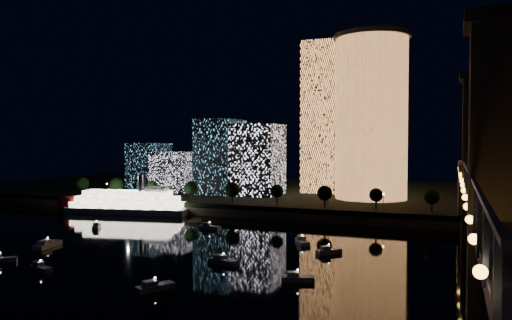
# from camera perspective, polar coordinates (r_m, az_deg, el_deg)

# --- Properties ---
(ground) EXTENTS (520.00, 520.00, 0.00)m
(ground) POSITION_cam_1_polar(r_m,az_deg,el_deg) (123.07, -7.00, -12.33)
(ground) COLOR black
(ground) RESTS_ON ground
(far_bank) EXTENTS (420.00, 160.00, 5.00)m
(far_bank) POSITION_cam_1_polar(r_m,az_deg,el_deg) (272.14, 9.43, -3.92)
(far_bank) COLOR black
(far_bank) RESTS_ON ground
(seawall) EXTENTS (420.00, 6.00, 3.00)m
(seawall) POSITION_cam_1_polar(r_m,az_deg,el_deg) (197.30, 4.58, -6.44)
(seawall) COLOR #6B5E4C
(seawall) RESTS_ON ground
(tower_cylindrical) EXTENTS (34.00, 34.00, 74.07)m
(tower_cylindrical) POSITION_cam_1_polar(r_m,az_deg,el_deg) (232.24, 13.04, 4.84)
(tower_cylindrical) COLOR #FF9C51
(tower_cylindrical) RESTS_ON far_bank
(tower_rectangular) EXTENTS (24.04, 24.04, 76.50)m
(tower_rectangular) POSITION_cam_1_polar(r_m,az_deg,el_deg) (260.53, 8.36, 4.80)
(tower_rectangular) COLOR #FF9C51
(tower_rectangular) RESTS_ON far_bank
(midrise_blocks) EXTENTS (86.64, 29.57, 36.95)m
(midrise_blocks) POSITION_cam_1_polar(r_m,az_deg,el_deg) (254.07, -4.86, -0.16)
(midrise_blocks) COLOR white
(midrise_blocks) RESTS_ON far_bank
(truss_bridge) EXTENTS (13.00, 266.00, 50.00)m
(truss_bridge) POSITION_cam_1_polar(r_m,az_deg,el_deg) (109.47, 25.63, -5.64)
(truss_bridge) COLOR #18224E
(truss_bridge) RESTS_ON ground
(riverboat) EXTENTS (57.82, 22.17, 17.08)m
(riverboat) POSITION_cam_1_polar(r_m,az_deg,el_deg) (222.15, -15.04, -4.80)
(riverboat) COLOR silver
(riverboat) RESTS_ON ground
(motorboats) EXTENTS (92.93, 74.76, 2.78)m
(motorboats) POSITION_cam_1_polar(r_m,az_deg,el_deg) (141.17, -10.45, -10.14)
(motorboats) COLOR silver
(motorboats) RESTS_ON ground
(esplanade_trees) EXTENTS (166.13, 6.90, 8.95)m
(esplanade_trees) POSITION_cam_1_polar(r_m,az_deg,el_deg) (216.63, -5.08, -3.29)
(esplanade_trees) COLOR black
(esplanade_trees) RESTS_ON far_bank
(street_lamps) EXTENTS (132.70, 0.70, 5.65)m
(street_lamps) POSITION_cam_1_polar(r_m,az_deg,el_deg) (219.61, -3.00, -3.60)
(street_lamps) COLOR black
(street_lamps) RESTS_ON far_bank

